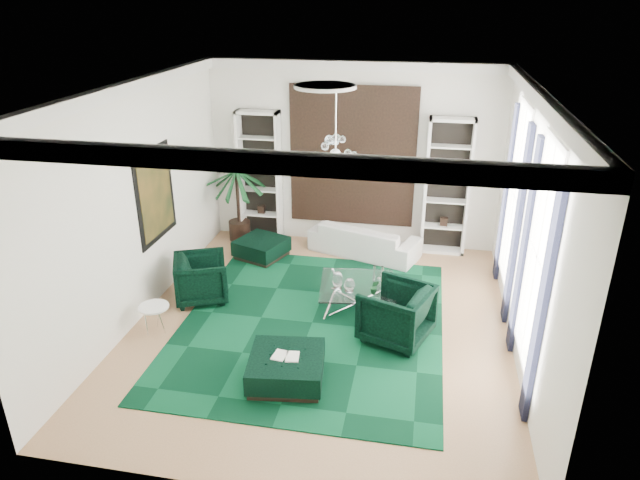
% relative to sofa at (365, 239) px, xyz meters
% --- Properties ---
extents(floor, '(6.00, 7.00, 0.02)m').
position_rel_sofa_xyz_m(floor, '(-0.37, -2.87, -0.34)').
color(floor, tan).
rests_on(floor, ground).
extents(ceiling, '(6.00, 7.00, 0.02)m').
position_rel_sofa_xyz_m(ceiling, '(-0.37, -2.87, 3.48)').
color(ceiling, white).
rests_on(ceiling, ground).
extents(wall_back, '(6.00, 0.02, 3.80)m').
position_rel_sofa_xyz_m(wall_back, '(-0.37, 0.64, 1.57)').
color(wall_back, white).
rests_on(wall_back, ground).
extents(wall_front, '(6.00, 0.02, 3.80)m').
position_rel_sofa_xyz_m(wall_front, '(-0.37, -6.38, 1.57)').
color(wall_front, white).
rests_on(wall_front, ground).
extents(wall_left, '(0.02, 7.00, 3.80)m').
position_rel_sofa_xyz_m(wall_left, '(-3.38, -2.87, 1.57)').
color(wall_left, white).
rests_on(wall_left, ground).
extents(wall_right, '(0.02, 7.00, 3.80)m').
position_rel_sofa_xyz_m(wall_right, '(2.64, -2.87, 1.57)').
color(wall_right, white).
rests_on(wall_right, ground).
extents(crown_molding, '(6.00, 7.00, 0.18)m').
position_rel_sofa_xyz_m(crown_molding, '(-0.37, -2.87, 3.37)').
color(crown_molding, white).
rests_on(crown_molding, ceiling).
extents(ceiling_medallion, '(0.90, 0.90, 0.05)m').
position_rel_sofa_xyz_m(ceiling_medallion, '(-0.37, -2.57, 3.44)').
color(ceiling_medallion, white).
rests_on(ceiling_medallion, ceiling).
extents(tapestry, '(2.50, 0.06, 2.80)m').
position_rel_sofa_xyz_m(tapestry, '(-0.37, 0.59, 1.57)').
color(tapestry, black).
rests_on(tapestry, wall_back).
extents(shelving_left, '(0.90, 0.38, 2.80)m').
position_rel_sofa_xyz_m(shelving_left, '(-2.32, 0.44, 1.07)').
color(shelving_left, white).
rests_on(shelving_left, floor).
extents(shelving_right, '(0.90, 0.38, 2.80)m').
position_rel_sofa_xyz_m(shelving_right, '(1.58, 0.44, 1.07)').
color(shelving_right, white).
rests_on(shelving_right, floor).
extents(painting, '(0.04, 1.30, 1.60)m').
position_rel_sofa_xyz_m(painting, '(-3.34, -2.27, 1.52)').
color(painting, black).
rests_on(painting, wall_left).
extents(window_near, '(0.03, 1.10, 2.90)m').
position_rel_sofa_xyz_m(window_near, '(2.62, -3.77, 1.57)').
color(window_near, white).
rests_on(window_near, wall_right).
extents(curtain_near_a, '(0.07, 0.30, 3.25)m').
position_rel_sofa_xyz_m(curtain_near_a, '(2.58, -4.55, 1.32)').
color(curtain_near_a, black).
rests_on(curtain_near_a, floor).
extents(curtain_near_b, '(0.07, 0.30, 3.25)m').
position_rel_sofa_xyz_m(curtain_near_b, '(2.58, -2.99, 1.32)').
color(curtain_near_b, black).
rests_on(curtain_near_b, floor).
extents(window_far, '(0.03, 1.10, 2.90)m').
position_rel_sofa_xyz_m(window_far, '(2.62, -1.37, 1.57)').
color(window_far, white).
rests_on(window_far, wall_right).
extents(curtain_far_a, '(0.07, 0.30, 3.25)m').
position_rel_sofa_xyz_m(curtain_far_a, '(2.58, -2.15, 1.32)').
color(curtain_far_a, black).
rests_on(curtain_far_a, floor).
extents(curtain_far_b, '(0.07, 0.30, 3.25)m').
position_rel_sofa_xyz_m(curtain_far_b, '(2.58, -0.59, 1.32)').
color(curtain_far_b, black).
rests_on(curtain_far_b, floor).
extents(rug, '(4.20, 5.00, 0.02)m').
position_rel_sofa_xyz_m(rug, '(-0.52, -2.88, -0.32)').
color(rug, black).
rests_on(rug, floor).
extents(sofa, '(2.39, 1.54, 0.65)m').
position_rel_sofa_xyz_m(sofa, '(0.00, 0.00, 0.00)').
color(sofa, silver).
rests_on(sofa, floor).
extents(armchair_left, '(1.17, 1.15, 0.82)m').
position_rel_sofa_xyz_m(armchair_left, '(-2.59, -2.43, 0.08)').
color(armchair_left, black).
rests_on(armchair_left, floor).
extents(armchair_right, '(1.26, 1.25, 0.90)m').
position_rel_sofa_xyz_m(armchair_right, '(0.84, -3.05, 0.12)').
color(armchair_right, black).
rests_on(armchair_right, floor).
extents(coffee_table, '(1.39, 1.39, 0.43)m').
position_rel_sofa_xyz_m(coffee_table, '(0.13, -2.21, -0.11)').
color(coffee_table, white).
rests_on(coffee_table, floor).
extents(ottoman_side, '(1.14, 1.14, 0.39)m').
position_rel_sofa_xyz_m(ottoman_side, '(-2.05, -0.56, -0.13)').
color(ottoman_side, black).
rests_on(ottoman_side, floor).
extents(ottoman_front, '(1.13, 1.13, 0.41)m').
position_rel_sofa_xyz_m(ottoman_front, '(-0.57, -4.41, -0.12)').
color(ottoman_front, black).
rests_on(ottoman_front, floor).
extents(book, '(0.38, 0.25, 0.03)m').
position_rel_sofa_xyz_m(book, '(-0.57, -4.41, 0.09)').
color(book, white).
rests_on(book, ottoman_front).
extents(side_table, '(0.63, 0.63, 0.46)m').
position_rel_sofa_xyz_m(side_table, '(-2.92, -3.59, -0.10)').
color(side_table, white).
rests_on(side_table, floor).
extents(palm, '(2.01, 2.01, 2.54)m').
position_rel_sofa_xyz_m(palm, '(-2.78, 0.26, 0.95)').
color(palm, '#144922').
rests_on(palm, floor).
extents(chandelier, '(0.95, 0.95, 0.64)m').
position_rel_sofa_xyz_m(chandelier, '(-0.17, -2.83, 2.52)').
color(chandelier, white).
rests_on(chandelier, ceiling).
extents(table_plant, '(0.16, 0.14, 0.26)m').
position_rel_sofa_xyz_m(table_plant, '(0.45, -2.47, 0.24)').
color(table_plant, '#144922').
rests_on(table_plant, coffee_table).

